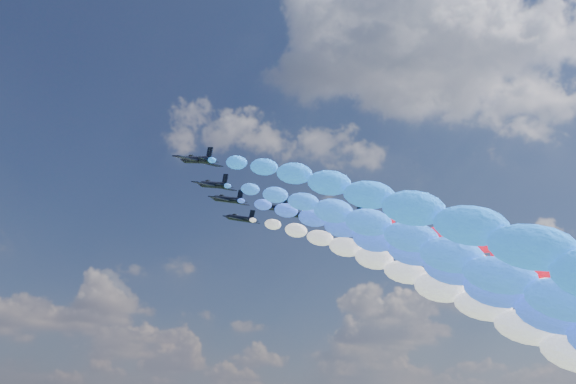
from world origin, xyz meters
TOP-DOWN VIEW (x-y plane):
  - jet_0 at (-29.85, -5.89)m, footprint 9.66×13.04m
  - trail_0 at (-29.85, -60.89)m, footprint 7.24×107.02m
  - jet_1 at (-19.08, 4.80)m, footprint 9.63×13.02m
  - trail_1 at (-19.08, -50.19)m, footprint 7.24×107.02m
  - jet_2 at (-10.83, 11.56)m, footprint 10.08×13.34m
  - trail_2 at (-10.83, -43.43)m, footprint 7.24×107.02m
  - jet_3 at (0.91, 10.22)m, footprint 10.20×13.42m
  - trail_3 at (0.91, -44.77)m, footprint 7.24×107.02m
  - jet_4 at (0.55, 22.70)m, footprint 10.06×13.32m
  - trail_4 at (0.55, -32.29)m, footprint 7.24×107.02m
  - jet_5 at (8.10, 11.73)m, footprint 10.13×13.37m
  - trail_5 at (8.10, -43.27)m, footprint 7.24×107.02m
  - jet_6 at (17.83, 4.53)m, footprint 9.93×13.23m
  - trail_6 at (17.83, -50.46)m, footprint 7.24×107.02m
  - jet_7 at (30.15, -4.83)m, footprint 9.84×13.17m

SIDE VIEW (x-z plane):
  - trail_0 at x=-29.85m, z-range 45.35..101.09m
  - trail_1 at x=-19.08m, z-range 45.35..101.09m
  - trail_2 at x=-10.83m, z-range 45.35..101.09m
  - trail_3 at x=0.91m, z-range 45.35..101.09m
  - trail_4 at x=0.55m, z-range 45.35..101.09m
  - trail_5 at x=8.10m, z-range 45.35..101.09m
  - trail_6 at x=17.83m, z-range 45.35..101.09m
  - jet_0 at x=-29.85m, z-range 95.87..102.03m
  - jet_1 at x=-19.08m, z-range 95.87..102.03m
  - jet_2 at x=-10.83m, z-range 95.87..102.03m
  - jet_3 at x=0.91m, z-range 95.87..102.03m
  - jet_4 at x=0.55m, z-range 95.87..102.03m
  - jet_5 at x=8.10m, z-range 95.87..102.03m
  - jet_6 at x=17.83m, z-range 95.87..102.03m
  - jet_7 at x=30.15m, z-range 95.87..102.03m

